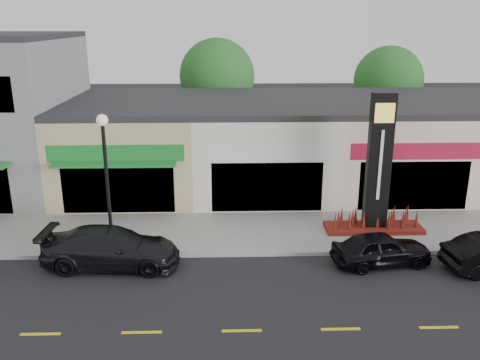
{
  "coord_description": "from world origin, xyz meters",
  "views": [
    {
      "loc": [
        -3.43,
        -16.19,
        8.92
      ],
      "look_at": [
        -2.85,
        4.0,
        2.56
      ],
      "focal_mm": 38.0,
      "sensor_mm": 36.0,
      "label": 1
    }
  ],
  "objects_px": {
    "lamp_west_near": "(106,170)",
    "pylon_sign": "(377,184)",
    "car_dark_sedan": "(111,248)",
    "car_black_sedan": "(381,249)"
  },
  "relations": [
    {
      "from": "lamp_west_near",
      "to": "pylon_sign",
      "type": "distance_m",
      "value": 11.19
    },
    {
      "from": "lamp_west_near",
      "to": "car_dark_sedan",
      "type": "relative_size",
      "value": 1.07
    },
    {
      "from": "lamp_west_near",
      "to": "car_black_sedan",
      "type": "bearing_deg",
      "value": -6.96
    },
    {
      "from": "car_dark_sedan",
      "to": "lamp_west_near",
      "type": "bearing_deg",
      "value": 13.99
    },
    {
      "from": "lamp_west_near",
      "to": "car_black_sedan",
      "type": "relative_size",
      "value": 1.46
    },
    {
      "from": "pylon_sign",
      "to": "car_dark_sedan",
      "type": "distance_m",
      "value": 11.25
    },
    {
      "from": "car_dark_sedan",
      "to": "car_black_sedan",
      "type": "xyz_separation_m",
      "value": [
        10.23,
        -0.17,
        -0.11
      ]
    },
    {
      "from": "car_black_sedan",
      "to": "car_dark_sedan",
      "type": "bearing_deg",
      "value": 80.05
    },
    {
      "from": "lamp_west_near",
      "to": "car_dark_sedan",
      "type": "height_order",
      "value": "lamp_west_near"
    },
    {
      "from": "pylon_sign",
      "to": "car_black_sedan",
      "type": "xyz_separation_m",
      "value": [
        -0.56,
        -2.97,
        -1.64
      ]
    }
  ]
}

